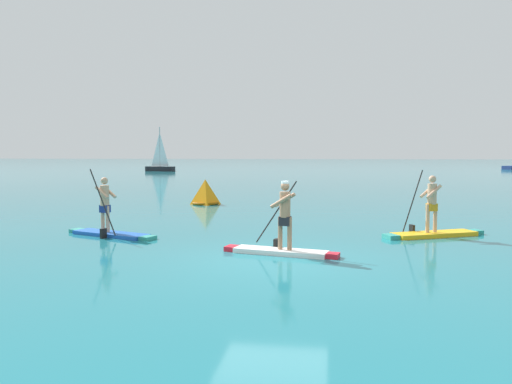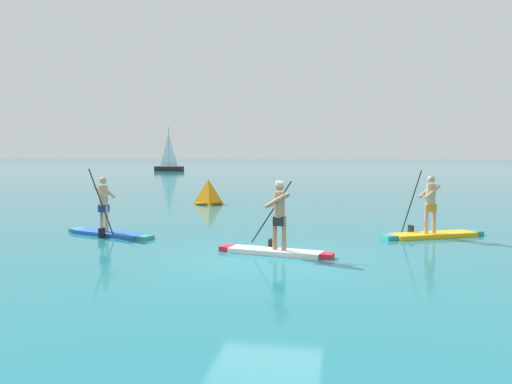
{
  "view_description": "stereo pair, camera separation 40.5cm",
  "coord_description": "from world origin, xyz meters",
  "px_view_note": "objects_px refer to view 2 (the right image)",
  "views": [
    {
      "loc": [
        1.27,
        -11.09,
        2.42
      ],
      "look_at": [
        -1.35,
        6.37,
        1.06
      ],
      "focal_mm": 34.9,
      "sensor_mm": 36.0,
      "label": 1
    },
    {
      "loc": [
        1.67,
        -11.03,
        2.42
      ],
      "look_at": [
        -1.35,
        6.37,
        1.06
      ],
      "focal_mm": 34.9,
      "sensor_mm": 36.0,
      "label": 2
    }
  ],
  "objects_px": {
    "paddleboarder_mid_center": "(276,237)",
    "sailboat_left_horizon": "(169,165)",
    "paddleboarder_near_left": "(108,223)",
    "race_marker_buoy": "(208,193)",
    "paddleboarder_far_right": "(432,225)"
  },
  "relations": [
    {
      "from": "paddleboarder_mid_center",
      "to": "race_marker_buoy",
      "type": "bearing_deg",
      "value": -54.7
    },
    {
      "from": "paddleboarder_mid_center",
      "to": "paddleboarder_far_right",
      "type": "height_order",
      "value": "paddleboarder_far_right"
    },
    {
      "from": "paddleboarder_mid_center",
      "to": "sailboat_left_horizon",
      "type": "distance_m",
      "value": 59.27
    },
    {
      "from": "paddleboarder_near_left",
      "to": "paddleboarder_mid_center",
      "type": "distance_m",
      "value": 5.65
    },
    {
      "from": "paddleboarder_mid_center",
      "to": "sailboat_left_horizon",
      "type": "height_order",
      "value": "sailboat_left_horizon"
    },
    {
      "from": "paddleboarder_near_left",
      "to": "sailboat_left_horizon",
      "type": "distance_m",
      "value": 55.63
    },
    {
      "from": "paddleboarder_mid_center",
      "to": "sailboat_left_horizon",
      "type": "xyz_separation_m",
      "value": [
        -22.43,
        54.86,
        0.47
      ]
    },
    {
      "from": "race_marker_buoy",
      "to": "sailboat_left_horizon",
      "type": "height_order",
      "value": "sailboat_left_horizon"
    },
    {
      "from": "paddleboarder_near_left",
      "to": "race_marker_buoy",
      "type": "distance_m",
      "value": 9.41
    },
    {
      "from": "paddleboarder_mid_center",
      "to": "race_marker_buoy",
      "type": "relative_size",
      "value": 2.12
    },
    {
      "from": "race_marker_buoy",
      "to": "sailboat_left_horizon",
      "type": "distance_m",
      "value": 46.97
    },
    {
      "from": "paddleboarder_near_left",
      "to": "race_marker_buoy",
      "type": "xyz_separation_m",
      "value": [
        0.52,
        9.4,
        0.16
      ]
    },
    {
      "from": "paddleboarder_far_right",
      "to": "paddleboarder_mid_center",
      "type": "bearing_deg",
      "value": 12.17
    },
    {
      "from": "paddleboarder_far_right",
      "to": "race_marker_buoy",
      "type": "distance_m",
      "value": 12.04
    },
    {
      "from": "race_marker_buoy",
      "to": "paddleboarder_far_right",
      "type": "bearing_deg",
      "value": -42.17
    }
  ]
}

